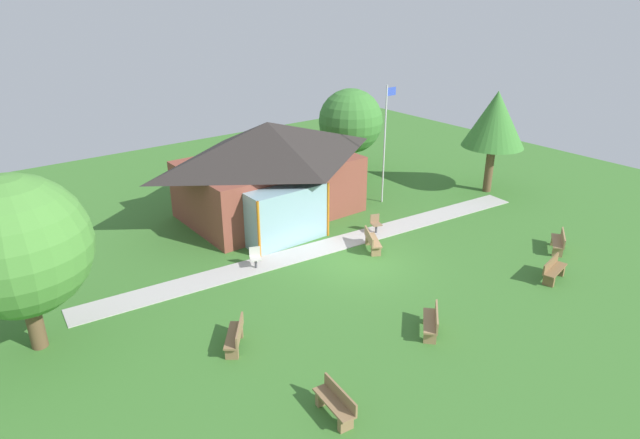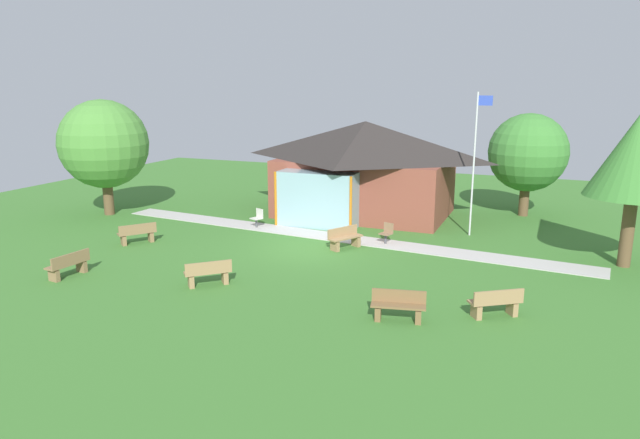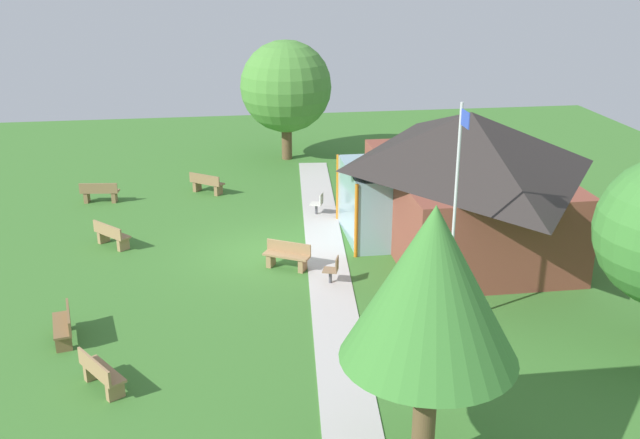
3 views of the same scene
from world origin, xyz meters
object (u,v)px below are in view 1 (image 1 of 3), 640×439
at_px(bench_mid_left, 236,337).
at_px(bench_front_center, 432,323).
at_px(tree_behind_pavilion_right, 351,121).
at_px(patio_chair_lawn_spare, 376,224).
at_px(pavilion, 270,168).
at_px(bench_lawn_far_right, 559,242).
at_px(flagpole, 385,140).
at_px(bench_front_left, 336,404).
at_px(bench_front_right, 553,270).
at_px(tree_west_hedge, 17,246).
at_px(tree_east_hedge, 495,120).
at_px(bench_rear_near_path, 372,241).
at_px(patio_chair_west, 255,258).

distance_m(bench_mid_left, bench_front_center, 6.32).
bearing_deg(tree_behind_pavilion_right, patio_chair_lawn_spare, -122.81).
relative_size(pavilion, tree_behind_pavilion_right, 1.80).
xyz_separation_m(bench_lawn_far_right, tree_behind_pavilion_right, (0.00, 13.72, 2.71)).
distance_m(flagpole, bench_front_left, 16.22).
relative_size(bench_lawn_far_right, bench_front_right, 0.95).
relative_size(bench_mid_left, tree_west_hedge, 0.26).
bearing_deg(bench_front_left, tree_east_hedge, -58.18).
distance_m(bench_lawn_far_right, tree_east_hedge, 8.36).
distance_m(bench_front_right, tree_east_hedge, 10.60).
height_order(tree_behind_pavilion_right, tree_east_hedge, tree_east_hedge).
relative_size(bench_lawn_far_right, tree_west_hedge, 0.26).
relative_size(pavilion, flagpole, 1.49).
relative_size(pavilion, patio_chair_lawn_spare, 10.50).
bearing_deg(bench_front_center, bench_front_right, -46.71).
bearing_deg(tree_behind_pavilion_right, tree_west_hedge, -158.71).
height_order(patio_chair_lawn_spare, tree_east_hedge, tree_east_hedge).
bearing_deg(bench_front_right, patio_chair_lawn_spare, -83.86).
xyz_separation_m(pavilion, tree_west_hedge, (-11.73, -4.71, 1.09)).
height_order(bench_rear_near_path, bench_mid_left, same).
height_order(pavilion, bench_mid_left, pavilion).
distance_m(bench_front_center, patio_chair_west, 7.71).
height_order(bench_front_center, patio_chair_lawn_spare, patio_chair_lawn_spare).
xyz_separation_m(bench_front_center, tree_east_hedge, (12.69, 7.33, 3.57)).
height_order(bench_lawn_far_right, tree_behind_pavilion_right, tree_behind_pavilion_right).
bearing_deg(pavilion, patio_chair_lawn_spare, -61.53).
distance_m(bench_front_right, bench_front_center, 6.43).
xyz_separation_m(flagpole, bench_front_center, (-6.99, -9.66, -2.92)).
distance_m(flagpole, bench_front_center, 12.28).
distance_m(flagpole, tree_east_hedge, 6.19).
xyz_separation_m(flagpole, bench_front_right, (-0.58, -10.09, -2.92)).
relative_size(bench_front_right, tree_west_hedge, 0.28).
distance_m(pavilion, tree_west_hedge, 12.68).
xyz_separation_m(pavilion, patio_chair_west, (-3.57, -4.35, -1.99)).
xyz_separation_m(bench_lawn_far_right, patio_chair_west, (-11.03, 6.60, 0.01)).
bearing_deg(tree_east_hedge, tree_behind_pavilion_right, 117.87).
xyz_separation_m(bench_front_center, tree_west_hedge, (-10.31, 7.05, 3.09)).
relative_size(patio_chair_lawn_spare, tree_west_hedge, 0.15).
height_order(bench_rear_near_path, patio_chair_west, patio_chair_west).
bearing_deg(tree_behind_pavilion_right, bench_mid_left, -141.67).
bearing_deg(bench_mid_left, bench_front_center, -83.34).
distance_m(bench_front_left, tree_west_hedge, 10.23).
xyz_separation_m(bench_front_right, tree_east_hedge, (6.28, 7.77, 3.57)).
bearing_deg(flagpole, bench_rear_near_path, -137.94).
bearing_deg(patio_chair_lawn_spare, bench_mid_left, 40.02).
xyz_separation_m(bench_front_right, tree_behind_pavilion_right, (2.47, 14.97, 2.71)).
xyz_separation_m(bench_front_right, tree_west_hedge, (-16.73, 7.49, 3.09)).
height_order(bench_front_left, tree_west_hedge, tree_west_hedge).
distance_m(bench_rear_near_path, bench_front_left, 10.10).
distance_m(bench_rear_near_path, tree_east_hedge, 10.78).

